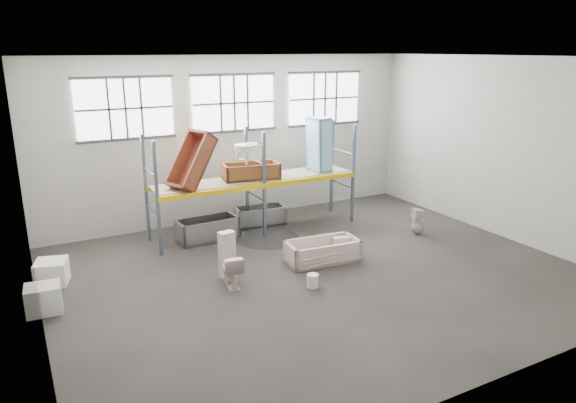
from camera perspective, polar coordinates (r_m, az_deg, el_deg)
floor at (r=12.80m, az=3.20°, el=-7.91°), size 12.00×10.00×0.10m
ceiling at (r=11.69m, az=3.61°, el=15.57°), size 12.00×10.00×0.10m
wall_back at (r=16.42m, az=-5.90°, el=6.75°), size 12.00×0.10×5.00m
wall_front at (r=8.29m, az=21.95°, el=-3.85°), size 12.00×0.10×5.00m
wall_left at (r=10.30m, az=-26.68°, el=-0.61°), size 0.10×10.00×5.00m
wall_right at (r=15.95m, az=22.36°, el=5.34°), size 0.10×10.00×5.00m
window_left at (r=15.26m, az=-17.19°, el=9.58°), size 2.60×0.04×1.60m
window_mid at (r=16.18m, az=-5.86°, el=10.54°), size 2.60×0.04×1.60m
window_right at (r=17.64m, az=3.97°, el=11.05°), size 2.60×0.04×1.60m
rack_upright_la at (r=13.73m, az=-13.94°, el=0.19°), size 0.08×0.08×3.00m
rack_upright_lb at (r=14.85m, az=-15.11°, el=1.31°), size 0.08×0.08×3.00m
rack_upright_ma at (r=14.70m, az=-2.58°, el=1.72°), size 0.08×0.08×3.00m
rack_upright_mb at (r=15.76m, az=-4.47°, el=2.68°), size 0.08×0.08×3.00m
rack_upright_ra at (r=16.18m, az=7.05°, el=2.96°), size 0.08×0.08×3.00m
rack_upright_rb at (r=17.15m, az=4.75°, el=3.78°), size 0.08×0.08×3.00m
rack_beam_front at (r=14.70m, az=-2.58°, el=1.72°), size 6.00×0.10×0.14m
rack_beam_back at (r=15.76m, az=-4.47°, el=2.68°), size 6.00×0.10×0.14m
shelf_deck at (r=15.21m, az=-3.56°, el=2.51°), size 5.90×1.10×0.03m
wet_patch at (r=14.98m, az=-2.17°, el=-4.01°), size 1.80×1.80×0.00m
bathtub_beige at (r=13.38m, az=3.73°, el=-5.34°), size 1.90×1.03×0.54m
cistern_spare at (r=13.79m, az=5.75°, el=-4.66°), size 0.48×0.34×0.41m
sink_in_tub at (r=13.20m, az=2.97°, el=-6.15°), size 0.61×0.61×0.17m
toilet_beige at (r=12.03m, az=-6.15°, el=-7.36°), size 0.53×0.81×0.77m
cistern_tall at (r=12.44m, az=-6.60°, el=-5.69°), size 0.40×0.30×1.11m
toilet_white at (r=15.65m, az=13.90°, el=-2.07°), size 0.44×0.43×0.79m
steel_tub_left at (r=14.97m, az=-8.71°, el=-2.96°), size 1.72×0.88×0.61m
steel_tub_right at (r=16.15m, az=-3.05°, el=-1.49°), size 1.58×0.92×0.54m
rust_tub_flat at (r=15.07m, az=-4.02°, el=3.31°), size 1.69×0.99×0.45m
rust_tub_tilted at (r=14.27m, az=-10.41°, el=4.30°), size 1.52×1.23×1.62m
sink_on_shelf at (r=14.77m, az=-4.54°, el=4.12°), size 0.80×0.70×0.59m
blue_tub_upright at (r=15.99m, az=3.37°, el=6.17°), size 0.55×0.79×1.65m
bucket at (r=12.00m, az=2.68°, el=-8.55°), size 0.31×0.31×0.31m
carton_near at (r=11.95m, az=-24.90°, el=-9.53°), size 0.72×0.64×0.58m
carton_far at (r=13.25m, az=-24.16°, el=-6.99°), size 0.82×0.82×0.55m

